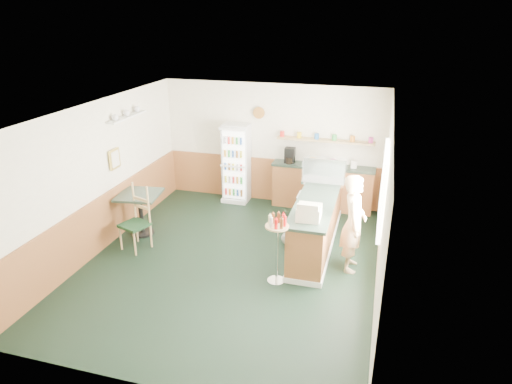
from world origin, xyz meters
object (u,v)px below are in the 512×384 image
(cafe_table, at_px, (140,206))
(display_case, at_px, (324,171))
(cash_register, at_px, (309,213))
(cafe_chair, at_px, (136,215))
(shopkeeper, at_px, (353,223))
(condiment_stand, at_px, (277,238))
(drinks_fridge, at_px, (236,163))

(cafe_table, bearing_deg, display_case, 19.27)
(display_case, height_order, cash_register, display_case)
(cafe_table, distance_m, cafe_chair, 0.51)
(cash_register, xyz_separation_m, cafe_chair, (-3.21, 0.08, -0.49))
(display_case, bearing_deg, shopkeeper, -63.21)
(shopkeeper, xyz_separation_m, cafe_chair, (-3.91, -0.28, -0.22))
(display_case, relative_size, cafe_chair, 0.68)
(cash_register, distance_m, shopkeeper, 0.83)
(cash_register, bearing_deg, condiment_stand, -138.13)
(cash_register, relative_size, shopkeeper, 0.23)
(shopkeeper, xyz_separation_m, cafe_table, (-4.10, 0.20, -0.25))
(condiment_stand, bearing_deg, cash_register, 43.10)
(condiment_stand, relative_size, cafe_chair, 0.98)
(drinks_fridge, height_order, cafe_chair, drinks_fridge)
(drinks_fridge, xyz_separation_m, condiment_stand, (1.70, -3.13, -0.10))
(display_case, bearing_deg, cafe_chair, -152.57)
(cash_register, height_order, cafe_chair, cash_register)
(drinks_fridge, height_order, display_case, drinks_fridge)
(display_case, bearing_deg, condiment_stand, -101.36)
(condiment_stand, xyz_separation_m, cafe_table, (-2.97, 0.96, -0.19))
(shopkeeper, height_order, cafe_table, shopkeeper)
(display_case, distance_m, cafe_table, 3.66)
(cash_register, bearing_deg, display_case, 88.78)
(cafe_chair, bearing_deg, shopkeeper, 23.42)
(cash_register, xyz_separation_m, condiment_stand, (-0.43, -0.40, -0.32))
(display_case, bearing_deg, cafe_table, -160.73)
(cafe_table, relative_size, cafe_chair, 0.73)
(drinks_fridge, distance_m, condiment_stand, 3.56)
(cash_register, xyz_separation_m, shopkeeper, (0.70, 0.35, -0.27))
(cafe_chair, bearing_deg, display_case, 46.76)
(cash_register, xyz_separation_m, cafe_table, (-3.40, 0.55, -0.52))
(display_case, xyz_separation_m, condiment_stand, (-0.43, -2.14, -0.45))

